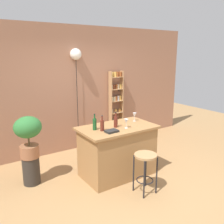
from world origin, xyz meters
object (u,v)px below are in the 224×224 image
at_px(cookbook, 112,131).
at_px(plant_stool, 31,170).
at_px(wine_glass_left, 126,122).
at_px(potted_plant, 28,133).
at_px(bar_stool, 145,164).
at_px(wine_glass_center, 134,115).
at_px(bottle_vinegar, 116,121).
at_px(spice_shelf, 116,105).
at_px(bottle_olive_oil, 102,125).
at_px(pendant_globe_light, 76,55).
at_px(bottle_wine_red, 95,124).

bearing_deg(cookbook, plant_stool, 144.08).
bearing_deg(wine_glass_left, potted_plant, 154.90).
distance_m(bar_stool, wine_glass_center, 1.12).
height_order(bottle_vinegar, cookbook, bottle_vinegar).
bearing_deg(wine_glass_left, bar_stool, -95.06).
distance_m(spice_shelf, bottle_olive_oil, 2.07).
xyz_separation_m(bar_stool, wine_glass_center, (0.45, 0.86, 0.55)).
height_order(bottle_vinegar, pendant_globe_light, pendant_globe_light).
bearing_deg(bottle_olive_oil, spice_shelf, 48.97).
distance_m(wine_glass_left, wine_glass_center, 0.48).
relative_size(plant_stool, bottle_olive_oil, 1.82).
xyz_separation_m(spice_shelf, bottle_wine_red, (-1.44, -1.44, 0.09)).
xyz_separation_m(spice_shelf, cookbook, (-1.27, -1.71, -0.00)).
xyz_separation_m(bottle_vinegar, wine_glass_left, (0.12, -0.14, 0.01)).
relative_size(spice_shelf, cookbook, 8.46).
relative_size(bottle_wine_red, pendant_globe_light, 0.12).
distance_m(bottle_vinegar, bottle_wine_red, 0.39).
relative_size(bottle_vinegar, cookbook, 1.33).
distance_m(bar_stool, bottle_olive_oil, 0.95).
xyz_separation_m(bottle_vinegar, bottle_olive_oil, (-0.31, -0.05, -0.00)).
bearing_deg(bottle_olive_oil, bar_stool, -60.95).
relative_size(bottle_vinegar, wine_glass_left, 1.70).
height_order(potted_plant, wine_glass_left, potted_plant).
bearing_deg(pendant_globe_light, bottle_olive_oil, -101.26).
relative_size(bar_stool, cookbook, 3.13).
bearing_deg(bottle_olive_oil, wine_glass_left, -12.50).
xyz_separation_m(wine_glass_center, cookbook, (-0.74, -0.32, -0.10)).
bearing_deg(potted_plant, spice_shelf, 21.54).
height_order(potted_plant, pendant_globe_light, pendant_globe_light).
bearing_deg(bottle_wine_red, cookbook, -57.33).
bearing_deg(cookbook, bottle_vinegar, 38.89).
bearing_deg(spice_shelf, bottle_vinegar, -124.76).
bearing_deg(bar_stool, bottle_vinegar, 95.71).
bearing_deg(spice_shelf, wine_glass_center, -110.83).
xyz_separation_m(potted_plant, cookbook, (1.16, -0.75, 0.03)).
distance_m(bottle_vinegar, wine_glass_center, 0.54).
bearing_deg(pendant_globe_light, wine_glass_center, -70.06).
relative_size(bottle_wine_red, wine_glass_center, 1.73).
relative_size(spice_shelf, wine_glass_center, 10.83).
xyz_separation_m(potted_plant, bottle_olive_oil, (1.07, -0.61, 0.11)).
relative_size(bottle_wine_red, bottle_olive_oil, 1.05).
bearing_deg(bottle_wine_red, wine_glass_left, -23.11).
distance_m(bar_stool, spice_shelf, 2.49).
xyz_separation_m(bottle_olive_oil, cookbook, (0.09, -0.15, -0.08)).
bearing_deg(bar_stool, wine_glass_left, 84.94).
relative_size(plant_stool, potted_plant, 0.68).
relative_size(potted_plant, wine_glass_left, 4.35).
bearing_deg(bottle_wine_red, plant_stool, 153.91).
relative_size(spice_shelf, potted_plant, 2.49).
xyz_separation_m(bottle_vinegar, cookbook, (-0.21, -0.19, -0.09)).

